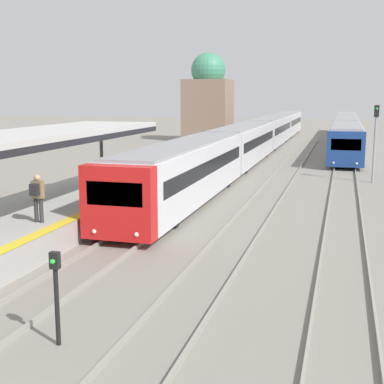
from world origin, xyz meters
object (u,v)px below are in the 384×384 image
(train_near, at_px, (259,135))
(train_far, at_px, (346,129))
(signal_post_near, at_px, (56,289))
(signal_mast_far, at_px, (375,134))
(person_on_platform, at_px, (37,194))

(train_near, bearing_deg, train_far, 58.36)
(signal_post_near, bearing_deg, train_far, 83.52)
(signal_post_near, xyz_separation_m, signal_mast_far, (7.47, 24.43, 1.71))
(person_on_platform, xyz_separation_m, signal_post_near, (4.31, -6.32, -0.66))
(person_on_platform, xyz_separation_m, signal_mast_far, (11.78, 18.11, 1.05))
(train_near, bearing_deg, person_on_platform, -94.44)
(person_on_platform, distance_m, signal_post_near, 7.68)
(train_far, height_order, signal_mast_far, signal_mast_far)
(train_near, xyz_separation_m, signal_mast_far, (9.24, -14.63, 1.30))
(train_near, relative_size, signal_post_near, 31.30)
(train_far, distance_m, signal_post_near, 51.75)
(signal_mast_far, bearing_deg, signal_post_near, -106.99)
(person_on_platform, bearing_deg, train_near, 85.56)
(train_near, xyz_separation_m, train_far, (7.61, 12.36, -0.05))
(train_near, distance_m, signal_post_near, 39.10)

